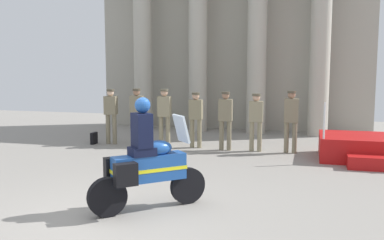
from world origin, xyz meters
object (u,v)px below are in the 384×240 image
object	(u,v)px
officer_in_row_6	(291,117)
officer_in_row_1	(137,112)
officer_in_row_3	(196,115)
officer_in_row_2	(164,113)
reviewing_stand	(375,149)
briefcase_on_ground	(94,138)
officer_in_row_4	(225,116)
officer_in_row_5	(256,117)
motorcycle_with_rider	(145,164)
officer_in_row_0	(111,112)

from	to	relation	value
officer_in_row_6	officer_in_row_1	bearing A→B (deg)	-1.56
officer_in_row_1	officer_in_row_3	world-z (taller)	officer_in_row_1
officer_in_row_1	officer_in_row_2	world-z (taller)	officer_in_row_1
reviewing_stand	officer_in_row_2	xyz separation A→B (m)	(-5.83, 0.55, 0.71)
officer_in_row_3	briefcase_on_ground	size ratio (longest dim) A/B	4.53
reviewing_stand	officer_in_row_1	world-z (taller)	officer_in_row_1
officer_in_row_3	officer_in_row_4	distance (m)	0.93
officer_in_row_5	motorcycle_with_rider	world-z (taller)	motorcycle_with_rider
motorcycle_with_rider	reviewing_stand	bearing A→B (deg)	7.68
officer_in_row_4	officer_in_row_6	xyz separation A→B (m)	(1.82, 0.04, 0.03)
reviewing_stand	officer_in_row_6	xyz separation A→B (m)	(-2.13, 0.44, 0.72)
officer_in_row_0	motorcycle_with_rider	world-z (taller)	motorcycle_with_rider
officer_in_row_0	officer_in_row_1	bearing A→B (deg)	171.73
officer_in_row_0	officer_in_row_6	size ratio (longest dim) A/B	0.98
officer_in_row_5	reviewing_stand	bearing A→B (deg)	169.37
officer_in_row_6	briefcase_on_ground	distance (m)	5.98
officer_in_row_0	officer_in_row_6	xyz separation A→B (m)	(5.41, -0.05, 0.01)
briefcase_on_ground	officer_in_row_3	bearing A→B (deg)	4.12
officer_in_row_4	officer_in_row_6	size ratio (longest dim) A/B	0.97
officer_in_row_6	officer_in_row_2	bearing A→B (deg)	-3.83
officer_in_row_3	officer_in_row_6	xyz separation A→B (m)	(2.73, -0.12, 0.05)
officer_in_row_3	motorcycle_with_rider	xyz separation A→B (m)	(0.61, -5.72, -0.17)
officer_in_row_0	officer_in_row_4	bearing A→B (deg)	176.39
reviewing_stand	briefcase_on_ground	size ratio (longest dim) A/B	7.62
officer_in_row_0	officer_in_row_2	bearing A→B (deg)	179.83
motorcycle_with_rider	briefcase_on_ground	distance (m)	6.70
reviewing_stand	officer_in_row_4	xyz separation A→B (m)	(-3.95, 0.40, 0.69)
officer_in_row_6	briefcase_on_ground	xyz separation A→B (m)	(-5.92, -0.11, -0.84)
reviewing_stand	officer_in_row_4	bearing A→B (deg)	174.25
reviewing_stand	briefcase_on_ground	bearing A→B (deg)	177.63
officer_in_row_1	officer_in_row_0	bearing A→B (deg)	-8.27
officer_in_row_2	officer_in_row_6	distance (m)	3.70
officer_in_row_0	briefcase_on_ground	bearing A→B (deg)	14.78
reviewing_stand	officer_in_row_5	world-z (taller)	officer_in_row_5
officer_in_row_0	officer_in_row_3	bearing A→B (deg)	179.43
reviewing_stand	officer_in_row_6	bearing A→B (deg)	168.35
briefcase_on_ground	officer_in_row_0	bearing A→B (deg)	16.92
reviewing_stand	officer_in_row_1	size ratio (longest dim) A/B	1.59
officer_in_row_3	briefcase_on_ground	world-z (taller)	officer_in_row_3
reviewing_stand	officer_in_row_5	size ratio (longest dim) A/B	1.68
officer_in_row_0	officer_in_row_5	size ratio (longest dim) A/B	1.04
officer_in_row_4	officer_in_row_5	distance (m)	0.86
officer_in_row_1	motorcycle_with_rider	xyz separation A→B (m)	(2.39, -5.55, -0.23)
briefcase_on_ground	officer_in_row_2	bearing A→B (deg)	5.53
reviewing_stand	motorcycle_with_rider	bearing A→B (deg)	-129.56
officer_in_row_5	officer_in_row_6	distance (m)	0.96
officer_in_row_3	briefcase_on_ground	bearing A→B (deg)	1.98
officer_in_row_2	officer_in_row_4	distance (m)	1.88
officer_in_row_4	officer_in_row_3	bearing A→B (deg)	-12.39
officer_in_row_1	officer_in_row_2	xyz separation A→B (m)	(0.82, 0.15, -0.01)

